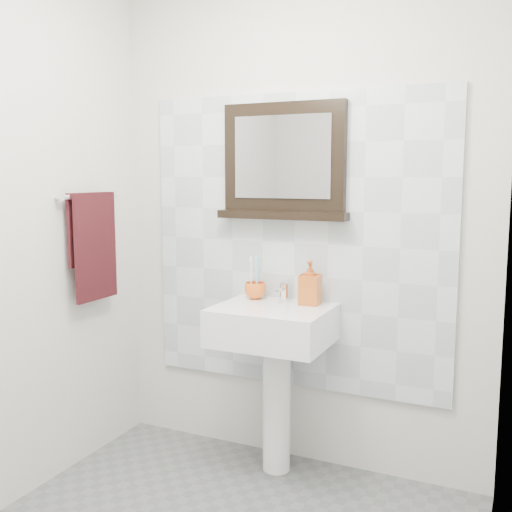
% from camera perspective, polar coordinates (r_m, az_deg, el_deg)
% --- Properties ---
extents(back_wall, '(2.00, 0.01, 2.50)m').
position_cam_1_polar(back_wall, '(3.06, 3.86, 3.14)').
color(back_wall, silver).
rests_on(back_wall, ground).
extents(right_wall, '(0.01, 2.20, 2.50)m').
position_cam_1_polar(right_wall, '(1.76, 21.51, -0.74)').
color(right_wall, silver).
rests_on(right_wall, ground).
extents(splashback, '(1.60, 0.02, 1.50)m').
position_cam_1_polar(splashback, '(3.06, 3.76, 1.26)').
color(splashback, silver).
rests_on(splashback, back_wall).
extents(pedestal_sink, '(0.55, 0.44, 0.96)m').
position_cam_1_polar(pedestal_sink, '(2.96, 1.66, -8.28)').
color(pedestal_sink, white).
rests_on(pedestal_sink, ground).
extents(toothbrush_cup, '(0.12, 0.12, 0.09)m').
position_cam_1_polar(toothbrush_cup, '(3.08, -0.08, -3.32)').
color(toothbrush_cup, orange).
rests_on(toothbrush_cup, pedestal_sink).
extents(toothbrushes, '(0.05, 0.04, 0.21)m').
position_cam_1_polar(toothbrushes, '(3.07, -0.09, -1.85)').
color(toothbrushes, white).
rests_on(toothbrushes, toothbrush_cup).
extents(soap_dispenser, '(0.11, 0.11, 0.22)m').
position_cam_1_polar(soap_dispenser, '(2.95, 5.17, -2.53)').
color(soap_dispenser, '#B93415').
rests_on(soap_dispenser, pedestal_sink).
extents(framed_mirror, '(0.68, 0.11, 0.58)m').
position_cam_1_polar(framed_mirror, '(3.03, 2.66, 8.74)').
color(framed_mirror, black).
rests_on(framed_mirror, back_wall).
extents(towel_bar, '(0.07, 0.40, 0.03)m').
position_cam_1_polar(towel_bar, '(3.16, -15.51, 5.49)').
color(towel_bar, silver).
rests_on(towel_bar, left_wall).
extents(hand_towel, '(0.06, 0.30, 0.55)m').
position_cam_1_polar(hand_towel, '(3.17, -15.28, 1.69)').
color(hand_towel, black).
rests_on(hand_towel, towel_bar).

